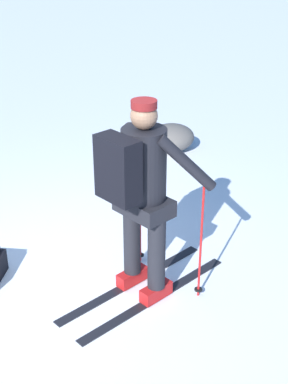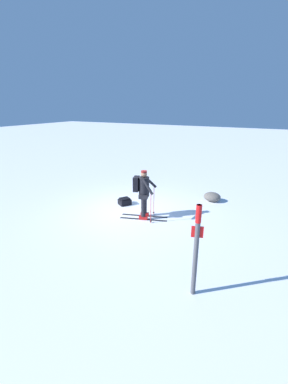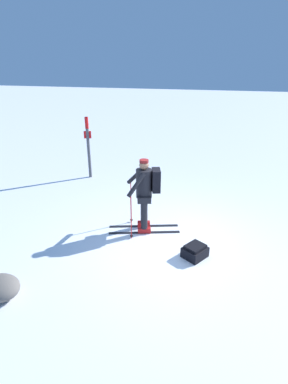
# 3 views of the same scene
# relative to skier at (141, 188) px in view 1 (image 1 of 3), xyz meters

# --- Properties ---
(ground_plane) EXTENTS (80.00, 80.00, 0.00)m
(ground_plane) POSITION_rel_skier_xyz_m (-0.66, 0.35, -1.02)
(ground_plane) COLOR white
(skier) EXTENTS (1.71, 0.99, 1.74)m
(skier) POSITION_rel_skier_xyz_m (0.00, 0.00, 0.00)
(skier) COLOR black
(skier) RESTS_ON ground_plane
(rock_boulder) EXTENTS (0.70, 0.59, 0.38)m
(rock_boulder) POSITION_rel_skier_xyz_m (1.78, 2.81, -0.83)
(rock_boulder) COLOR #5B5651
(rock_boulder) RESTS_ON ground_plane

